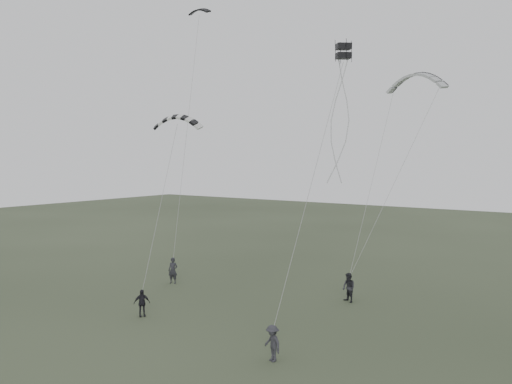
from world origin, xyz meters
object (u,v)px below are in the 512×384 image
Objects in this scene: flyer_center at (142,303)px; kite_dark_small at (199,10)px; flyer_far at (272,343)px; kite_pale_large at (416,74)px; kite_striped at (177,117)px; kite_box at (343,51)px; flyer_left at (173,270)px; flyer_right at (349,288)px.

flyer_center is 0.86× the size of kite_dark_small.
kite_dark_small is (-13.76, 11.26, 18.92)m from flyer_far.
kite_pale_large is (14.66, 4.92, -5.48)m from kite_dark_small.
kite_dark_small is at bearing 57.60° from flyer_center.
kite_striped is 11.71m from kite_box.
kite_striped is at bearing -59.33° from flyer_left.
flyer_far is 0.52× the size of kite_striped.
flyer_center is 22.63m from kite_pale_large.
kite_pale_large is at bearing 50.96° from kite_box.
kite_dark_small reaches higher than flyer_left.
kite_striped reaches higher than flyer_far.
kite_striped is at bearing 51.62° from flyer_center.
kite_dark_small reaches higher than flyer_center.
kite_box is (1.76, -4.91, 12.93)m from flyer_right.
flyer_right is 2.40× the size of kite_box.
flyer_center is 22.01m from kite_dark_small.
flyer_center is 0.49× the size of kite_striped.
flyer_right is 13.95m from kite_box.
kite_box is at bearing -34.33° from flyer_center.
flyer_left is at bearing 132.48° from kite_box.
flyer_center is 0.95× the size of flyer_far.
flyer_left is 21.13m from kite_pale_large.
flyer_left reaches higher than flyer_center.
kite_box is at bearing -42.43° from flyer_right.
kite_box is at bearing -30.91° from kite_striped.
flyer_center is (3.74, -6.28, -0.16)m from flyer_left.
kite_box reaches higher than flyer_center.
flyer_right reaches higher than flyer_far.
flyer_right is 1.12× the size of flyer_far.
kite_box is at bearing -30.16° from flyer_left.
flyer_far is 21.06m from kite_pale_large.
flyer_far is 14.02m from kite_box.
kite_pale_large is 5.50× the size of kite_box.
kite_dark_small is at bearing 81.17° from flyer_left.
flyer_left is 1.16× the size of flyer_far.
kite_striped is (2.26, -1.79, 10.34)m from flyer_left.
kite_pale_large is at bearing 13.86° from kite_striped.
flyer_center is at bearing -71.94° from kite_dark_small.
kite_pale_large is at bearing 11.67° from flyer_left.
flyer_center is 11.51m from kite_striped.
kite_pale_large is at bearing 100.74° from flyer_right.
kite_pale_large reaches higher than kite_box.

